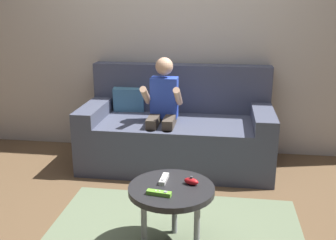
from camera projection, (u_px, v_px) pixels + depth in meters
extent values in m
plane|color=brown|center=(144.00, 220.00, 2.71)|extent=(9.96, 9.96, 0.00)
cube|color=beige|center=(172.00, 23.00, 3.71)|extent=(4.98, 0.05, 2.50)
cube|color=#474C60|center=(177.00, 143.00, 3.57)|extent=(1.67, 0.80, 0.43)
cube|color=#474C60|center=(181.00, 88.00, 3.75)|extent=(1.67, 0.16, 0.45)
cube|color=#474C60|center=(96.00, 110.00, 3.59)|extent=(0.18, 0.80, 0.13)
cube|color=#474C60|center=(263.00, 117.00, 3.39)|extent=(0.18, 0.80, 0.13)
cube|color=teal|center=(129.00, 99.00, 3.77)|extent=(0.30, 0.17, 0.24)
cylinder|color=#4C4238|center=(151.00, 155.00, 3.28)|extent=(0.08, 0.08, 0.43)
cylinder|color=#4C4238|center=(167.00, 156.00, 3.26)|extent=(0.08, 0.08, 0.43)
cube|color=#4C4238|center=(154.00, 121.00, 3.35)|extent=(0.09, 0.29, 0.09)
cube|color=#4C4238|center=(169.00, 122.00, 3.33)|extent=(0.09, 0.29, 0.09)
cube|color=blue|center=(164.00, 97.00, 3.42)|extent=(0.23, 0.14, 0.35)
cylinder|color=#DBAA87|center=(146.00, 95.00, 3.31)|extent=(0.06, 0.25, 0.20)
cylinder|color=#DBAA87|center=(178.00, 96.00, 3.27)|extent=(0.06, 0.25, 0.20)
sphere|color=#DBAA87|center=(164.00, 66.00, 3.35)|extent=(0.15, 0.15, 0.15)
cylinder|color=#232326|center=(171.00, 189.00, 2.30)|extent=(0.51, 0.51, 0.04)
cylinder|color=gray|center=(144.00, 222.00, 2.34)|extent=(0.04, 0.04, 0.37)
cylinder|color=gray|center=(197.00, 226.00, 2.29)|extent=(0.04, 0.04, 0.37)
cylinder|color=gray|center=(175.00, 207.00, 2.51)|extent=(0.04, 0.04, 0.37)
cube|color=#72C638|center=(159.00, 193.00, 2.19)|extent=(0.14, 0.06, 0.02)
cylinder|color=#99999E|center=(166.00, 192.00, 2.18)|extent=(0.02, 0.02, 0.00)
cylinder|color=silver|center=(160.00, 191.00, 2.19)|extent=(0.01, 0.01, 0.00)
cylinder|color=silver|center=(156.00, 191.00, 2.19)|extent=(0.01, 0.01, 0.00)
ellipsoid|color=red|center=(191.00, 181.00, 2.32)|extent=(0.10, 0.07, 0.04)
cylinder|color=#4C4C51|center=(191.00, 177.00, 2.31)|extent=(0.02, 0.02, 0.01)
cube|color=white|center=(164.00, 179.00, 2.37)|extent=(0.04, 0.14, 0.02)
cylinder|color=#99999E|center=(163.00, 180.00, 2.33)|extent=(0.02, 0.02, 0.00)
cylinder|color=silver|center=(164.00, 177.00, 2.36)|extent=(0.01, 0.01, 0.00)
cylinder|color=silver|center=(165.00, 176.00, 2.38)|extent=(0.01, 0.01, 0.00)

